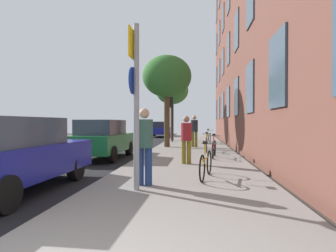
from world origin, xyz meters
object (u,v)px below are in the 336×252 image
Objects in this scene: pedestrian_0 at (144,141)px; tree_far at (172,91)px; sign_post at (135,94)px; car_0 at (9,154)px; traffic_light at (171,110)px; tree_near at (167,77)px; bicycle_2 at (207,144)px; pedestrian_2 at (194,129)px; bicycle_1 at (214,148)px; car_2 at (160,129)px; bicycle_0 at (206,164)px; bicycle_3 at (208,138)px; car_1 at (103,139)px; pedestrian_1 at (186,136)px.

tree_far is at bearing 92.92° from pedestrian_0.
sign_post is 3.01m from car_0.
traffic_light is 0.81× the size of car_0.
tree_near reaches higher than pedestrian_0.
pedestrian_0 is at bearing -87.08° from tree_far.
pedestrian_2 reaches higher than bicycle_2.
traffic_light is at bearing 92.33° from tree_near.
pedestrian_2 is (-0.61, 2.47, 0.67)m from bicycle_2.
bicycle_1 is 0.39× the size of car_2.
sign_post is at bearing 2.02° from car_0.
bicycle_2 is 0.89× the size of pedestrian_2.
bicycle_0 is 11.74m from bicycle_3.
car_0 is (-2.73, -0.10, -1.27)m from sign_post.
car_0 is (-2.83, -0.53, -0.26)m from pedestrian_0.
sign_post is at bearing -138.28° from bicycle_0.
car_1 reaches higher than bicycle_1.
bicycle_2 is (2.19, -2.43, -3.67)m from tree_near.
traffic_light is 10.88m from pedestrian_1.
tree_far reaches higher than bicycle_1.
bicycle_2 is 8.97m from car_0.
pedestrian_1 is at bearing -101.74° from bicycle_2.
tree_far is 16.68m from car_0.
sign_post is 13.32m from bicycle_3.
tree_far reaches higher than pedestrian_1.
bicycle_3 is 9.45m from pedestrian_1.
tree_near is 5.33m from bicycle_3.
pedestrian_2 is 0.43× the size of car_0.
pedestrian_2 reaches higher than bicycle_0.
car_2 is at bearing 89.66° from car_0.
bicycle_3 reaches higher than bicycle_0.
bicycle_1 is at bearing -84.44° from bicycle_2.
traffic_light reaches higher than pedestrian_0.
tree_near reaches higher than car_1.
bicycle_2 is at bearing -76.12° from pedestrian_2.
bicycle_2 is (2.37, -6.70, -1.95)m from traffic_light.
pedestrian_0 is 2.89m from car_0.
bicycle_3 is 1.01× the size of pedestrian_1.
tree_near reaches higher than bicycle_1.
bicycle_3 is 8.91m from car_1.
car_2 is (-4.66, 9.96, 0.33)m from bicycle_3.
traffic_light is 0.66× the size of tree_far.
traffic_light is at bearing -87.60° from tree_far.
bicycle_0 is at bearing 41.72° from sign_post.
pedestrian_0 is (-1.64, -7.23, 0.61)m from bicycle_2.
bicycle_3 is (0.11, 7.59, 0.01)m from bicycle_1.
traffic_light is 4.60m from tree_near.
tree_near reaches higher than car_0.
sign_post reaches higher than car_2.
pedestrian_0 is 5.79m from car_1.
sign_post is 14.39m from traffic_light.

